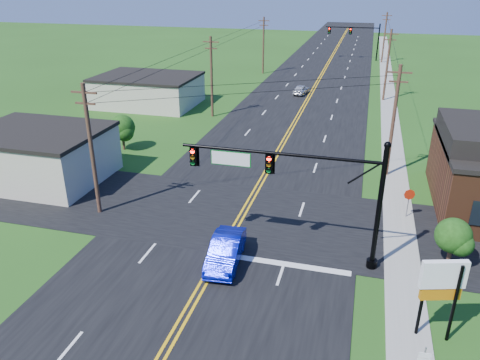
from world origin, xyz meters
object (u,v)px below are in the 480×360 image
(signal_mast_far, at_px, (355,36))
(blue_car, at_px, (226,251))
(stop_sign, at_px, (409,197))
(signal_mast_main, at_px, (297,182))

(signal_mast_far, relative_size, blue_car, 2.36)
(signal_mast_far, relative_size, stop_sign, 5.19)
(signal_mast_main, distance_m, blue_car, 5.62)
(stop_sign, bearing_deg, signal_mast_main, -147.83)
(signal_mast_main, relative_size, signal_mast_far, 1.03)
(signal_mast_far, distance_m, blue_car, 73.88)
(blue_car, height_order, stop_sign, stop_sign)
(blue_car, bearing_deg, signal_mast_main, 20.39)
(blue_car, distance_m, stop_sign, 13.28)
(blue_car, bearing_deg, stop_sign, 34.46)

